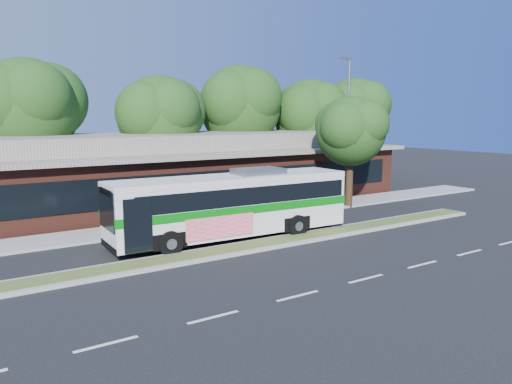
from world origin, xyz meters
The scene contains 12 objects.
ground centered at (0.00, 0.00, 0.00)m, with size 120.00×120.00×0.00m, color black.
median_strip centered at (0.00, 0.60, 0.07)m, with size 26.00×1.10×0.15m, color #405122.
sidewalk centered at (0.00, 6.40, 0.06)m, with size 44.00×2.60×0.12m, color gray.
plaza_building centered at (0.00, 12.99, 2.13)m, with size 33.20×11.20×4.45m.
lamp_post centered at (9.56, 6.00, 4.90)m, with size 0.93×0.18×9.07m.
tree_bg_b centered at (-6.57, 16.14, 6.14)m, with size 6.69×6.00×9.00m.
tree_bg_c centered at (1.40, 15.13, 5.59)m, with size 6.24×5.60×8.26m.
tree_bg_d centered at (8.45, 16.15, 6.42)m, with size 6.91×6.20×9.37m.
tree_bg_e centered at (14.42, 15.14, 5.74)m, with size 6.47×5.80×8.50m.
tree_bg_f centered at (20.43, 16.14, 6.06)m, with size 6.69×6.00×8.92m.
transit_bus centered at (-0.87, 2.43, 1.76)m, with size 11.38×2.98×3.17m.
sidewalk_tree centered at (9.46, 5.40, 4.74)m, with size 4.69×4.20×6.75m.
Camera 1 is at (-12.35, -16.67, 5.57)m, focal length 35.00 mm.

